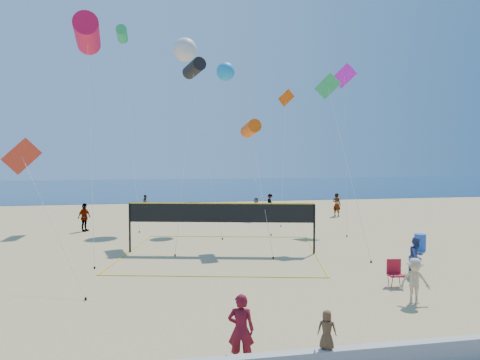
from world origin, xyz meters
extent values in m
plane|color=tan|center=(0.00, 0.00, 0.00)|extent=(120.00, 120.00, 0.00)
cube|color=navy|center=(0.00, 62.00, 0.01)|extent=(140.00, 50.00, 0.03)
imported|color=maroon|center=(-2.22, -2.14, 0.87)|extent=(0.73, 0.58, 1.74)
imported|color=brown|center=(-0.38, -2.97, 1.05)|extent=(0.52, 0.45, 0.90)
imported|color=navy|center=(6.62, 4.64, 0.81)|extent=(0.98, 0.90, 1.63)
imported|color=tan|center=(4.50, 1.34, 0.78)|extent=(1.13, 0.85, 1.55)
imported|color=gray|center=(-8.52, 19.32, 0.93)|extent=(1.01, 1.16, 1.87)
imported|color=gray|center=(4.60, 25.40, 0.72)|extent=(1.41, 0.75, 1.45)
imported|color=gray|center=(10.98, 23.35, 0.96)|extent=(0.80, 0.83, 1.92)
imported|color=gray|center=(-4.57, 29.90, 0.73)|extent=(0.83, 0.72, 1.47)
imported|color=gray|center=(6.81, 29.13, 0.73)|extent=(0.70, 1.02, 1.45)
cube|color=#A31223|center=(4.92, 3.28, 0.45)|extent=(0.62, 0.57, 0.06)
cube|color=#A31223|center=(4.95, 3.50, 0.76)|extent=(0.56, 0.12, 0.55)
cylinder|color=black|center=(4.67, 3.11, 0.25)|extent=(0.06, 0.28, 0.72)
cylinder|color=black|center=(4.73, 3.51, 0.25)|extent=(0.06, 0.28, 0.72)
cylinder|color=black|center=(5.11, 3.06, 0.25)|extent=(0.06, 0.28, 0.72)
cylinder|color=black|center=(5.16, 3.45, 0.25)|extent=(0.06, 0.28, 0.72)
cylinder|color=blue|center=(9.72, 9.28, 0.45)|extent=(0.78, 0.78, 0.89)
cylinder|color=black|center=(-5.31, 11.89, 1.27)|extent=(0.10, 0.10, 2.54)
cylinder|color=black|center=(3.97, 9.65, 1.27)|extent=(0.10, 0.10, 2.54)
cube|color=black|center=(-0.67, 10.77, 2.07)|extent=(9.28, 2.26, 0.95)
cube|color=yellow|center=(-0.67, 10.77, 2.58)|extent=(9.28, 2.27, 0.06)
cube|color=yellow|center=(-1.79, 6.14, 0.01)|extent=(9.48, 2.34, 0.02)
cube|color=yellow|center=(0.45, 15.41, 0.01)|extent=(9.48, 2.34, 0.02)
cylinder|color=red|center=(-7.34, 12.54, 11.28)|extent=(1.43, 3.06, 1.63)
cylinder|color=silver|center=(-7.03, 10.52, 5.67)|extent=(0.63, 4.04, 11.24)
cylinder|color=black|center=(-6.72, 8.51, 0.05)|extent=(0.08, 0.08, 0.10)
cylinder|color=black|center=(-1.43, 16.80, 10.51)|extent=(1.38, 2.20, 1.12)
cylinder|color=silver|center=(-2.25, 13.61, 5.28)|extent=(1.65, 6.40, 10.47)
cylinder|color=black|center=(-3.06, 10.42, 0.05)|extent=(0.08, 0.08, 0.10)
cylinder|color=#E74F09|center=(1.34, 12.82, 6.54)|extent=(0.85, 1.86, 1.00)
cylinder|color=silver|center=(1.47, 10.86, 3.29)|extent=(0.28, 3.92, 6.50)
cylinder|color=black|center=(1.60, 8.91, 0.05)|extent=(0.08, 0.08, 0.10)
cube|color=red|center=(-9.63, 8.50, 5.00)|extent=(1.59, 0.43, 1.61)
cylinder|color=silver|center=(-8.08, 6.18, 2.52)|extent=(3.12, 4.66, 4.96)
cylinder|color=black|center=(-6.53, 3.86, 0.05)|extent=(0.08, 0.08, 0.10)
cube|color=green|center=(6.10, 13.36, 9.12)|extent=(1.48, 0.58, 1.56)
cylinder|color=silver|center=(5.99, 10.28, 4.59)|extent=(0.23, 6.17, 9.08)
cylinder|color=black|center=(5.88, 7.20, 0.05)|extent=(0.08, 0.08, 0.10)
cube|color=#F217DF|center=(9.55, 18.85, 10.74)|extent=(1.78, 0.48, 1.81)
cylinder|color=silver|center=(8.61, 16.40, 5.40)|extent=(1.89, 4.93, 10.70)
cylinder|color=black|center=(7.68, 13.94, 0.05)|extent=(0.08, 0.08, 0.10)
sphere|color=silver|center=(-1.55, 22.43, 12.89)|extent=(2.29, 2.29, 1.75)
cylinder|color=silver|center=(-0.78, 18.46, 6.47)|extent=(1.55, 7.95, 12.85)
cylinder|color=black|center=(-0.02, 14.50, 0.05)|extent=(0.08, 0.08, 0.10)
sphere|color=#1991E0|center=(1.24, 20.85, 11.11)|extent=(1.59, 1.59, 1.33)
cylinder|color=silver|center=(2.22, 18.07, 5.58)|extent=(1.98, 5.56, 11.07)
cylinder|color=black|center=(3.20, 15.30, 0.05)|extent=(0.08, 0.08, 0.10)
cylinder|color=green|center=(-6.18, 24.52, 14.33)|extent=(0.84, 1.96, 1.06)
cylinder|color=silver|center=(-5.55, 21.31, 7.19)|extent=(1.27, 6.43, 14.28)
cylinder|color=black|center=(-4.93, 18.10, 0.05)|extent=(0.08, 0.08, 0.10)
cube|color=#E74F09|center=(7.50, 26.37, 10.04)|extent=(1.57, 0.25, 1.56)
cylinder|color=silver|center=(6.17, 22.54, 5.04)|extent=(2.68, 7.66, 10.00)
cylinder|color=black|center=(4.83, 18.72, 0.05)|extent=(0.08, 0.08, 0.10)
camera|label=1|loc=(-4.37, -12.87, 5.03)|focal=35.00mm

